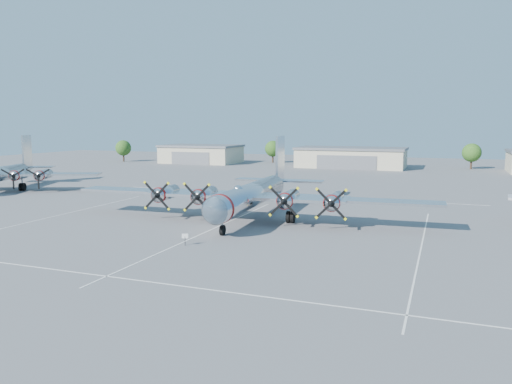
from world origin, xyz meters
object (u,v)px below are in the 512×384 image
(hangar_center, at_px, (351,157))
(tree_west, at_px, (273,149))
(tree_east, at_px, (472,153))
(bomber_west, at_px, (3,190))
(tree_far_west, at_px, (123,148))
(main_bomber_b29, at_px, (253,218))
(hangar_west, at_px, (201,154))
(info_placard, at_px, (185,237))

(hangar_center, xyz_separation_m, tree_west, (-25.00, 8.04, 1.51))
(tree_west, distance_m, tree_east, 55.04)
(hangar_center, bearing_deg, bomber_west, -125.99)
(tree_far_west, xyz_separation_m, bomber_west, (20.43, -64.29, -4.22))
(hangar_center, xyz_separation_m, tree_east, (30.00, 6.04, 1.51))
(tree_far_west, relative_size, tree_east, 1.00)
(tree_west, bearing_deg, tree_far_west, -165.07)
(main_bomber_b29, bearing_deg, bomber_west, 166.45)
(hangar_center, height_order, tree_far_west, tree_far_west)
(tree_east, xyz_separation_m, bomber_west, (-79.57, -74.29, -4.22))
(hangar_west, bearing_deg, info_placard, -63.81)
(hangar_west, bearing_deg, bomber_west, -93.83)
(main_bomber_b29, xyz_separation_m, bomber_west, (-51.32, 9.26, 0.00))
(tree_east, relative_size, bomber_west, 0.19)
(tree_west, height_order, tree_east, same)
(tree_far_west, bearing_deg, hangar_center, 3.24)
(info_placard, bearing_deg, tree_east, 52.22)
(tree_far_west, relative_size, bomber_west, 0.19)
(hangar_west, bearing_deg, hangar_center, -0.00)
(bomber_west, bearing_deg, main_bomber_b29, -31.63)
(hangar_center, relative_size, bomber_west, 0.80)
(hangar_west, bearing_deg, tree_far_west, -170.99)
(tree_west, xyz_separation_m, bomber_west, (-24.57, -76.29, -4.22))
(tree_east, bearing_deg, bomber_west, -136.96)
(main_bomber_b29, bearing_deg, tree_west, 104.04)
(hangar_west, height_order, info_placard, hangar_west)
(hangar_center, bearing_deg, tree_far_west, -176.76)
(tree_far_west, distance_m, info_placard, 114.00)
(tree_far_west, bearing_deg, tree_east, 5.71)
(hangar_west, bearing_deg, tree_west, 21.89)
(hangar_center, distance_m, tree_west, 26.30)
(hangar_center, height_order, tree_east, tree_east)
(hangar_center, relative_size, main_bomber_b29, 0.64)
(hangar_west, distance_m, hangar_center, 45.00)
(tree_west, distance_m, bomber_west, 80.26)
(tree_west, height_order, main_bomber_b29, tree_west)
(hangar_center, xyz_separation_m, info_placard, (0.85, -93.21, -1.90))
(tree_west, xyz_separation_m, tree_east, (55.00, -2.00, 0.00))
(tree_far_west, bearing_deg, tree_west, 14.93)
(hangar_center, distance_m, bomber_west, 84.40)
(tree_far_west, height_order, main_bomber_b29, tree_far_west)
(tree_west, height_order, bomber_west, tree_west)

